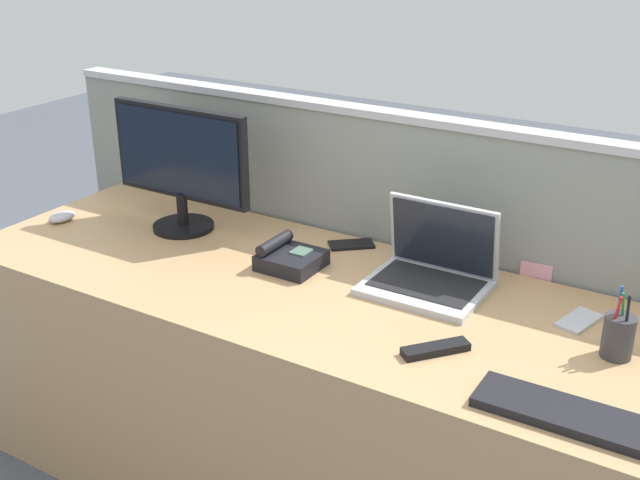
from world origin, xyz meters
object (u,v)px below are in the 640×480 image
at_px(keyboard_main, 572,416).
at_px(tv_remote, 436,349).
at_px(pen_cup, 618,336).
at_px(cell_phone_black_slab, 351,245).
at_px(desk_phone, 289,258).
at_px(cell_phone_silver_slab, 579,321).
at_px(laptop, 432,268).
at_px(desktop_monitor, 181,162).
at_px(computer_mouse_right_hand, 62,217).

distance_m(keyboard_main, tv_remote, 0.37).
xyz_separation_m(pen_cup, cell_phone_black_slab, (-0.86, 0.25, -0.05)).
xyz_separation_m(desk_phone, keyboard_main, (0.92, -0.33, -0.02)).
distance_m(keyboard_main, cell_phone_silver_slab, 0.45).
bearing_deg(desk_phone, pen_cup, -0.91).
bearing_deg(laptop, cell_phone_silver_slab, 0.44).
height_order(laptop, keyboard_main, laptop).
bearing_deg(pen_cup, tv_remote, -150.75).
bearing_deg(pen_cup, desk_phone, 179.09).
distance_m(desktop_monitor, cell_phone_silver_slab, 1.31).
bearing_deg(desk_phone, computer_mouse_right_hand, -173.62).
distance_m(desk_phone, cell_phone_black_slab, 0.25).
bearing_deg(keyboard_main, tv_remote, 163.28).
xyz_separation_m(keyboard_main, computer_mouse_right_hand, (-1.79, 0.23, 0.01)).
bearing_deg(pen_cup, laptop, 167.25).
bearing_deg(cell_phone_silver_slab, desk_phone, -158.22).
height_order(laptop, cell_phone_silver_slab, laptop).
relative_size(desk_phone, tv_remote, 1.00).
bearing_deg(pen_cup, cell_phone_silver_slab, 133.66).
bearing_deg(cell_phone_silver_slab, laptop, -165.29).
height_order(desktop_monitor, desk_phone, desktop_monitor).
xyz_separation_m(laptop, tv_remote, (0.16, -0.33, -0.05)).
height_order(desktop_monitor, pen_cup, desktop_monitor).
relative_size(pen_cup, cell_phone_silver_slab, 1.33).
distance_m(laptop, desk_phone, 0.43).
bearing_deg(tv_remote, desk_phone, -161.93).
distance_m(desktop_monitor, tv_remote, 1.10).
height_order(laptop, desk_phone, laptop).
bearing_deg(cell_phone_black_slab, tv_remote, 5.92).
bearing_deg(cell_phone_silver_slab, tv_remote, -113.24).
bearing_deg(laptop, computer_mouse_right_hand, -170.98).
height_order(desktop_monitor, keyboard_main, desktop_monitor).
bearing_deg(cell_phone_black_slab, pen_cup, 32.97).
xyz_separation_m(keyboard_main, cell_phone_black_slab, (-0.84, 0.56, -0.01)).
bearing_deg(laptop, pen_cup, -12.75).
height_order(laptop, pen_cup, laptop).
distance_m(desk_phone, pen_cup, 0.94).
relative_size(desktop_monitor, cell_phone_silver_slab, 3.82).
relative_size(desktop_monitor, pen_cup, 2.87).
bearing_deg(tv_remote, computer_mouse_right_hand, -145.53).
distance_m(desktop_monitor, cell_phone_black_slab, 0.61).
bearing_deg(keyboard_main, computer_mouse_right_hand, 171.99).
distance_m(laptop, computer_mouse_right_hand, 1.29).
height_order(cell_phone_black_slab, tv_remote, tv_remote).
height_order(desk_phone, pen_cup, pen_cup).
relative_size(laptop, pen_cup, 1.82).
xyz_separation_m(desktop_monitor, keyboard_main, (1.39, -0.40, -0.22)).
xyz_separation_m(keyboard_main, cell_phone_silver_slab, (-0.10, 0.44, -0.01)).
height_order(desktop_monitor, tv_remote, desktop_monitor).
height_order(keyboard_main, computer_mouse_right_hand, computer_mouse_right_hand).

